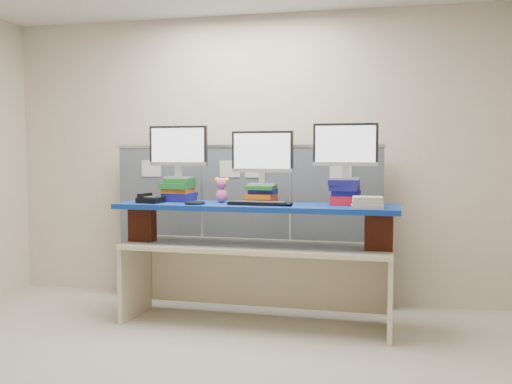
% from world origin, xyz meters
% --- Properties ---
extents(room, '(5.00, 4.00, 2.80)m').
position_xyz_m(room, '(0.00, 0.00, 1.40)').
color(room, beige).
rests_on(room, ground).
extents(cubicle_partition, '(2.60, 0.06, 1.53)m').
position_xyz_m(cubicle_partition, '(-0.00, 1.78, 0.77)').
color(cubicle_partition, '#4A5057').
rests_on(cubicle_partition, ground).
extents(desk, '(2.27, 0.72, 0.68)m').
position_xyz_m(desk, '(0.24, 1.12, 0.55)').
color(desk, beige).
rests_on(desk, ground).
extents(brick_pier_left, '(0.22, 0.13, 0.30)m').
position_xyz_m(brick_pier_left, '(-0.77, 1.09, 0.83)').
color(brick_pier_left, maroon).
rests_on(brick_pier_left, desk).
extents(brick_pier_right, '(0.22, 0.13, 0.30)m').
position_xyz_m(brick_pier_right, '(1.25, 1.04, 0.83)').
color(brick_pier_right, maroon).
rests_on(brick_pier_right, desk).
extents(blue_board, '(2.37, 0.65, 0.04)m').
position_xyz_m(blue_board, '(0.24, 1.12, 1.00)').
color(blue_board, navy).
rests_on(blue_board, brick_pier_left).
extents(book_stack_left, '(0.27, 0.30, 0.20)m').
position_xyz_m(book_stack_left, '(-0.49, 1.26, 1.13)').
color(book_stack_left, navy).
rests_on(book_stack_left, blue_board).
extents(book_stack_center, '(0.25, 0.31, 0.15)m').
position_xyz_m(book_stack_center, '(0.27, 1.24, 1.10)').
color(book_stack_center, red).
rests_on(book_stack_center, blue_board).
extents(book_stack_right, '(0.26, 0.30, 0.21)m').
position_xyz_m(book_stack_right, '(0.97, 1.22, 1.13)').
color(book_stack_right, red).
rests_on(book_stack_right, blue_board).
extents(monitor_left, '(0.53, 0.15, 0.46)m').
position_xyz_m(monitor_left, '(-0.49, 1.26, 1.49)').
color(monitor_left, '#AFAFB4').
rests_on(monitor_left, book_stack_left).
extents(monitor_center, '(0.53, 0.15, 0.46)m').
position_xyz_m(monitor_center, '(0.27, 1.23, 1.44)').
color(monitor_center, '#AFAFB4').
rests_on(monitor_center, book_stack_center).
extents(monitor_right, '(0.53, 0.15, 0.46)m').
position_xyz_m(monitor_right, '(0.97, 1.22, 1.49)').
color(monitor_right, '#AFAFB4').
rests_on(monitor_right, book_stack_right).
extents(keyboard, '(0.50, 0.20, 0.03)m').
position_xyz_m(keyboard, '(0.29, 1.02, 1.04)').
color(keyboard, black).
rests_on(keyboard, blue_board).
extents(mouse, '(0.07, 0.11, 0.04)m').
position_xyz_m(mouse, '(0.55, 0.98, 1.04)').
color(mouse, black).
rests_on(mouse, blue_board).
extents(desk_phone, '(0.22, 0.20, 0.08)m').
position_xyz_m(desk_phone, '(-0.66, 1.03, 1.06)').
color(desk_phone, black).
rests_on(desk_phone, blue_board).
extents(headset, '(0.22, 0.22, 0.02)m').
position_xyz_m(headset, '(-0.25, 0.99, 1.03)').
color(headset, black).
rests_on(headset, blue_board).
extents(plush_toy, '(0.13, 0.09, 0.22)m').
position_xyz_m(plush_toy, '(-0.07, 1.19, 1.14)').
color(plush_toy, '#E55790').
rests_on(plush_toy, blue_board).
extents(binder_stack, '(0.25, 0.21, 0.09)m').
position_xyz_m(binder_stack, '(1.16, 0.96, 1.07)').
color(binder_stack, beige).
rests_on(binder_stack, blue_board).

